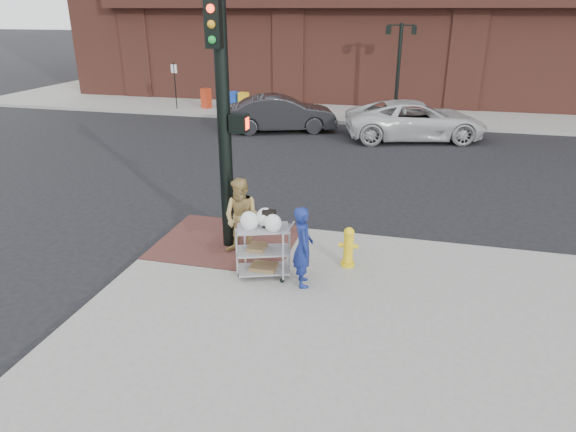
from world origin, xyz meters
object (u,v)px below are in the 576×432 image
(utility_cart, at_px, (263,246))
(lamp_post, at_px, (399,59))
(sedan_dark, at_px, (281,114))
(woman_blue, at_px, (303,247))
(fire_hydrant, at_px, (348,246))
(minivan_white, at_px, (415,120))
(traffic_signal_pole, at_px, (224,116))
(pedestrian_tan, at_px, (242,218))

(utility_cart, bearing_deg, lamp_post, 84.99)
(lamp_post, height_order, utility_cart, lamp_post)
(lamp_post, height_order, sedan_dark, lamp_post)
(lamp_post, relative_size, woman_blue, 2.74)
(lamp_post, height_order, fire_hydrant, lamp_post)
(lamp_post, xyz_separation_m, utility_cart, (-1.43, -16.29, -1.89))
(minivan_white, bearing_deg, fire_hydrant, 160.65)
(woman_blue, bearing_deg, utility_cart, 59.80)
(lamp_post, bearing_deg, traffic_signal_pole, -99.24)
(woman_blue, relative_size, utility_cart, 1.15)
(pedestrian_tan, bearing_deg, utility_cart, -39.98)
(sedan_dark, bearing_deg, fire_hydrant, -179.15)
(minivan_white, xyz_separation_m, utility_cart, (-2.40, -12.23, -0.01))
(utility_cart, height_order, fire_hydrant, utility_cart)
(traffic_signal_pole, bearing_deg, lamp_post, 80.76)
(sedan_dark, bearing_deg, woman_blue, 176.66)
(traffic_signal_pole, height_order, sedan_dark, traffic_signal_pole)
(traffic_signal_pole, distance_m, woman_blue, 2.93)
(lamp_post, relative_size, fire_hydrant, 5.07)
(woman_blue, bearing_deg, minivan_white, -26.56)
(pedestrian_tan, relative_size, utility_cart, 1.23)
(lamp_post, height_order, pedestrian_tan, lamp_post)
(lamp_post, bearing_deg, minivan_white, -76.58)
(woman_blue, relative_size, sedan_dark, 0.33)
(traffic_signal_pole, xyz_separation_m, sedan_dark, (-1.91, 11.24, -2.10))
(lamp_post, bearing_deg, pedestrian_tan, -97.60)
(sedan_dark, height_order, utility_cart, sedan_dark)
(pedestrian_tan, distance_m, utility_cart, 1.00)
(traffic_signal_pole, relative_size, utility_cart, 3.92)
(lamp_post, bearing_deg, woman_blue, -92.31)
(minivan_white, xyz_separation_m, fire_hydrant, (-0.96, -11.48, -0.18))
(traffic_signal_pole, distance_m, minivan_white, 11.87)
(traffic_signal_pole, relative_size, fire_hydrant, 6.34)
(minivan_white, height_order, fire_hydrant, minivan_white)
(sedan_dark, distance_m, utility_cart, 12.66)
(pedestrian_tan, xyz_separation_m, sedan_dark, (-2.31, 11.57, -0.20))
(lamp_post, distance_m, sedan_dark, 6.22)
(traffic_signal_pole, distance_m, utility_cart, 2.58)
(pedestrian_tan, height_order, minivan_white, pedestrian_tan)
(fire_hydrant, bearing_deg, minivan_white, 85.24)
(traffic_signal_pole, xyz_separation_m, fire_hydrant, (2.49, -0.32, -2.28))
(sedan_dark, height_order, minivan_white, minivan_white)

